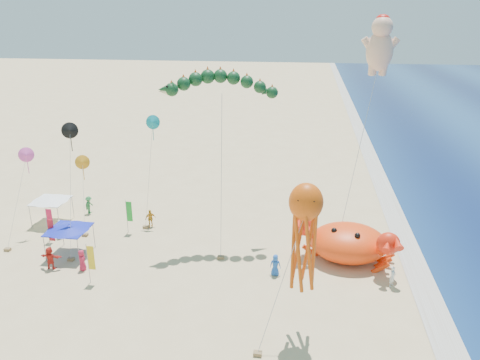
{
  "coord_description": "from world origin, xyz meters",
  "views": [
    {
      "loc": [
        2.9,
        -32.14,
        18.91
      ],
      "look_at": [
        -2.0,
        2.0,
        6.5
      ],
      "focal_mm": 35.0,
      "sensor_mm": 36.0,
      "label": 1
    }
  ],
  "objects_px": {
    "crab_inflatable": "(348,242)",
    "octopus_kite": "(304,229)",
    "canopy_white": "(50,199)",
    "dragon_kite": "(220,88)",
    "canopy_blue": "(68,227)",
    "cherub_kite": "(380,44)"
  },
  "relations": [
    {
      "from": "crab_inflatable",
      "to": "octopus_kite",
      "type": "xyz_separation_m",
      "value": [
        -3.62,
        -9.53,
        5.47
      ]
    },
    {
      "from": "octopus_kite",
      "to": "canopy_white",
      "type": "distance_m",
      "value": 27.25
    },
    {
      "from": "dragon_kite",
      "to": "octopus_kite",
      "type": "distance_m",
      "value": 15.24
    },
    {
      "from": "canopy_blue",
      "to": "octopus_kite",
      "type": "bearing_deg",
      "value": -20.9
    },
    {
      "from": "canopy_white",
      "to": "canopy_blue",
      "type": "bearing_deg",
      "value": -50.13
    },
    {
      "from": "canopy_blue",
      "to": "canopy_white",
      "type": "bearing_deg",
      "value": 129.87
    },
    {
      "from": "dragon_kite",
      "to": "canopy_white",
      "type": "relative_size",
      "value": 4.33
    },
    {
      "from": "dragon_kite",
      "to": "canopy_white",
      "type": "height_order",
      "value": "dragon_kite"
    },
    {
      "from": "crab_inflatable",
      "to": "canopy_white",
      "type": "bearing_deg",
      "value": 173.13
    },
    {
      "from": "cherub_kite",
      "to": "dragon_kite",
      "type": "bearing_deg",
      "value": -160.41
    },
    {
      "from": "crab_inflatable",
      "to": "cherub_kite",
      "type": "relative_size",
      "value": 0.44
    },
    {
      "from": "cherub_kite",
      "to": "canopy_blue",
      "type": "height_order",
      "value": "cherub_kite"
    },
    {
      "from": "cherub_kite",
      "to": "octopus_kite",
      "type": "height_order",
      "value": "cherub_kite"
    },
    {
      "from": "cherub_kite",
      "to": "octopus_kite",
      "type": "relative_size",
      "value": 1.9
    },
    {
      "from": "cherub_kite",
      "to": "octopus_kite",
      "type": "bearing_deg",
      "value": -108.64
    },
    {
      "from": "dragon_kite",
      "to": "canopy_blue",
      "type": "xyz_separation_m",
      "value": [
        -11.84,
        -4.76,
        -10.79
      ]
    },
    {
      "from": "canopy_blue",
      "to": "cherub_kite",
      "type": "bearing_deg",
      "value": 20.71
    },
    {
      "from": "crab_inflatable",
      "to": "cherub_kite",
      "type": "height_order",
      "value": "cherub_kite"
    },
    {
      "from": "crab_inflatable",
      "to": "canopy_white",
      "type": "xyz_separation_m",
      "value": [
        -27.21,
        3.28,
        0.84
      ]
    },
    {
      "from": "dragon_kite",
      "to": "cherub_kite",
      "type": "height_order",
      "value": "cherub_kite"
    },
    {
      "from": "octopus_kite",
      "to": "dragon_kite",
      "type": "bearing_deg",
      "value": 120.66
    },
    {
      "from": "cherub_kite",
      "to": "canopy_white",
      "type": "height_order",
      "value": "cherub_kite"
    }
  ]
}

